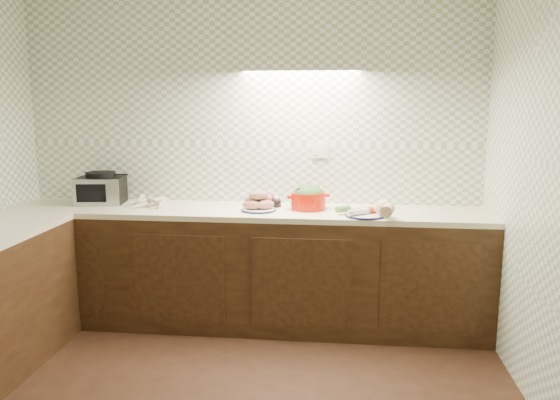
# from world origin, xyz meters

# --- Properties ---
(room) EXTENTS (3.60, 3.60, 2.60)m
(room) POSITION_xyz_m (0.00, 0.00, 1.63)
(room) COLOR black
(room) RESTS_ON ground
(counter) EXTENTS (3.60, 3.60, 0.90)m
(counter) POSITION_xyz_m (-0.68, 0.68, 0.45)
(counter) COLOR black
(counter) RESTS_ON ground
(toaster_oven) EXTENTS (0.38, 0.32, 0.25)m
(toaster_oven) POSITION_xyz_m (-1.16, 1.60, 1.02)
(toaster_oven) COLOR black
(toaster_oven) RESTS_ON counter
(parsnip_pile) EXTENTS (0.33, 0.34, 0.07)m
(parsnip_pile) POSITION_xyz_m (-0.72, 1.51, 0.93)
(parsnip_pile) COLOR beige
(parsnip_pile) RESTS_ON counter
(sweet_potato_plate) EXTENTS (0.26, 0.26, 0.15)m
(sweet_potato_plate) POSITION_xyz_m (0.11, 1.45, 0.95)
(sweet_potato_plate) COLOR #14133E
(sweet_potato_plate) RESTS_ON counter
(onion_bowl) EXTENTS (0.14, 0.14, 0.11)m
(onion_bowl) POSITION_xyz_m (0.19, 1.62, 0.94)
(onion_bowl) COLOR black
(onion_bowl) RESTS_ON counter
(dutch_oven) EXTENTS (0.34, 0.34, 0.18)m
(dutch_oven) POSITION_xyz_m (0.48, 1.54, 0.99)
(dutch_oven) COLOR #B91605
(dutch_oven) RESTS_ON counter
(veg_plate) EXTENTS (0.44, 0.31, 0.13)m
(veg_plate) POSITION_xyz_m (0.94, 1.32, 0.95)
(veg_plate) COLOR #14133E
(veg_plate) RESTS_ON counter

